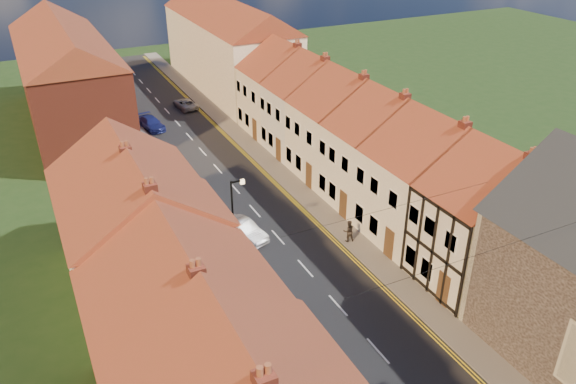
# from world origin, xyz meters

# --- Properties ---
(road) EXTENTS (7.00, 90.00, 0.02)m
(road) POSITION_xyz_m (0.00, 30.00, 0.01)
(road) COLOR black
(road) RESTS_ON ground
(pavement_left) EXTENTS (1.80, 90.00, 0.12)m
(pavement_left) POSITION_xyz_m (-4.40, 30.00, 0.06)
(pavement_left) COLOR slate
(pavement_left) RESTS_ON ground
(pavement_right) EXTENTS (1.80, 90.00, 0.12)m
(pavement_right) POSITION_xyz_m (4.40, 30.00, 0.06)
(pavement_right) COLOR slate
(pavement_right) RESTS_ON ground
(cottage_r_tudor) EXTENTS (8.30, 5.20, 9.00)m
(cottage_r_tudor) POSITION_xyz_m (9.27, 12.70, 4.47)
(cottage_r_tudor) COLOR beige
(cottage_r_tudor) RESTS_ON ground
(cottage_r_white_near) EXTENTS (8.30, 6.00, 9.00)m
(cottage_r_white_near) POSITION_xyz_m (9.30, 18.10, 4.47)
(cottage_r_white_near) COLOR beige
(cottage_r_white_near) RESTS_ON ground
(cottage_r_cream_mid) EXTENTS (8.30, 5.20, 9.00)m
(cottage_r_cream_mid) POSITION_xyz_m (9.30, 23.50, 4.48)
(cottage_r_cream_mid) COLOR beige
(cottage_r_cream_mid) RESTS_ON ground
(cottage_r_pink) EXTENTS (8.30, 6.00, 9.00)m
(cottage_r_pink) POSITION_xyz_m (9.30, 28.90, 4.47)
(cottage_r_pink) COLOR beige
(cottage_r_pink) RESTS_ON ground
(cottage_r_white_far) EXTENTS (8.30, 5.20, 9.00)m
(cottage_r_white_far) POSITION_xyz_m (9.30, 34.30, 4.48)
(cottage_r_white_far) COLOR silver
(cottage_r_white_far) RESTS_ON ground
(cottage_r_cream_far) EXTENTS (8.30, 6.00, 9.00)m
(cottage_r_cream_far) POSITION_xyz_m (9.30, 39.70, 4.47)
(cottage_r_cream_far) COLOR beige
(cottage_r_cream_far) RESTS_ON ground
(cottage_l_white) EXTENTS (8.30, 6.90, 8.80)m
(cottage_l_white) POSITION_xyz_m (-9.30, 11.95, 4.37)
(cottage_l_white) COLOR maroon
(cottage_l_white) RESTS_ON ground
(cottage_l_brick_mid) EXTENTS (8.30, 5.70, 9.10)m
(cottage_l_brick_mid) POSITION_xyz_m (-9.30, 18.05, 4.53)
(cottage_l_brick_mid) COLOR silver
(cottage_l_brick_mid) RESTS_ON ground
(cottage_l_pink) EXTENTS (8.30, 6.30, 8.80)m
(cottage_l_pink) POSITION_xyz_m (-9.30, 23.85, 4.37)
(cottage_l_pink) COLOR silver
(cottage_l_pink) RESTS_ON ground
(block_right_far) EXTENTS (8.30, 24.20, 10.50)m
(block_right_far) POSITION_xyz_m (9.30, 55.00, 5.29)
(block_right_far) COLOR beige
(block_right_far) RESTS_ON ground
(block_left_far) EXTENTS (8.30, 24.20, 10.50)m
(block_left_far) POSITION_xyz_m (-9.30, 50.00, 5.29)
(block_left_far) COLOR maroon
(block_left_far) RESTS_ON ground
(lamppost) EXTENTS (0.88, 0.15, 6.00)m
(lamppost) POSITION_xyz_m (-3.81, 20.00, 3.54)
(lamppost) COLOR black
(lamppost) RESTS_ON pavement_left
(car_mid) EXTENTS (2.50, 4.04, 1.26)m
(car_mid) POSITION_xyz_m (-2.10, 22.99, 0.63)
(car_mid) COLOR #A5A7AD
(car_mid) RESTS_ON ground
(car_far) EXTENTS (2.26, 4.21, 1.16)m
(car_far) POSITION_xyz_m (-2.70, 45.68, 0.58)
(car_far) COLOR navy
(car_far) RESTS_ON ground
(car_distant) EXTENTS (2.49, 4.49, 1.19)m
(car_distant) POSITION_xyz_m (-2.53, 62.67, 0.59)
(car_distant) COLOR #97989E
(car_distant) RESTS_ON ground
(pedestrian_right) EXTENTS (0.86, 0.73, 1.55)m
(pedestrian_right) POSITION_xyz_m (3.97, 19.38, 0.89)
(pedestrian_right) COLOR #2B2522
(pedestrian_right) RESTS_ON pavement_right
(car_distant_b) EXTENTS (2.13, 3.97, 1.06)m
(car_distant_b) POSITION_xyz_m (2.11, 50.00, 0.53)
(car_distant_b) COLOR #9A9BA1
(car_distant_b) RESTS_ON ground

